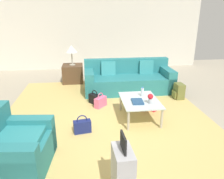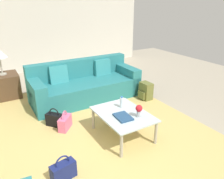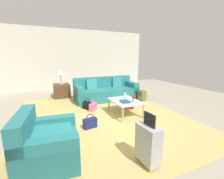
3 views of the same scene
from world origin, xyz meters
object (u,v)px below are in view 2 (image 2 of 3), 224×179
object	(u,v)px
flower_vase	(139,110)
backpack_olive	(145,91)
handbag_red	(127,114)
handbag_navy	(63,171)
couch	(84,86)
side_table	(5,86)
handbag_pink	(65,123)
coffee_table_book	(123,117)
handbag_black	(55,119)
water_bottle	(122,102)
coffee_table	(123,116)

from	to	relation	value
flower_vase	backpack_olive	distance (m)	1.71
handbag_red	handbag_navy	bearing A→B (deg)	118.55
couch	side_table	xyz separation A→B (m)	(1.00, 1.60, -0.02)
flower_vase	side_table	xyz separation A→B (m)	(3.02, 1.65, -0.27)
couch	side_table	bearing A→B (deg)	57.96
handbag_pink	flower_vase	bearing A→B (deg)	-135.06
coffee_table_book	handbag_black	bearing A→B (deg)	42.06
side_table	coffee_table_book	bearing A→B (deg)	-154.07
water_bottle	side_table	size ratio (longest dim) A/B	0.32
coffee_table	coffee_table_book	distance (m)	0.16
side_table	handbag_navy	size ratio (longest dim) A/B	1.77
coffee_table	handbag_pink	xyz separation A→B (m)	(0.70, 0.77, -0.25)
coffee_table_book	flower_vase	size ratio (longest dim) A/B	1.50
water_bottle	flower_vase	distance (m)	0.42
couch	handbag_black	xyz separation A→B (m)	(-0.90, 0.99, -0.17)
handbag_black	handbag_navy	xyz separation A→B (m)	(-1.34, 0.30, 0.00)
coffee_table	handbag_navy	bearing A→B (deg)	110.05
couch	handbag_pink	distance (m)	1.41
water_bottle	handbag_navy	world-z (taller)	water_bottle
water_bottle	handbag_pink	bearing A→B (deg)	60.02
handbag_pink	coffee_table	bearing A→B (deg)	-132.35
side_table	handbag_black	size ratio (longest dim) A/B	1.77
handbag_red	backpack_olive	xyz separation A→B (m)	(0.59, -0.93, 0.06)
handbag_red	backpack_olive	world-z (taller)	backpack_olive
handbag_red	handbag_black	world-z (taller)	same
coffee_table_book	handbag_black	size ratio (longest dim) A/B	0.86
handbag_navy	backpack_olive	bearing A→B (deg)	-59.97
couch	handbag_red	bearing A→B (deg)	-169.47
handbag_pink	couch	bearing A→B (deg)	-38.42
water_bottle	coffee_table_book	bearing A→B (deg)	150.64
coffee_table	flower_vase	bearing A→B (deg)	-145.71
side_table	couch	bearing A→B (deg)	-122.04
backpack_olive	handbag_red	bearing A→B (deg)	122.40
handbag_red	side_table	bearing A→B (deg)	37.85
couch	side_table	size ratio (longest dim) A/B	3.86
couch	handbag_navy	bearing A→B (deg)	149.94
side_table	handbag_pink	size ratio (longest dim) A/B	1.77
coffee_table	backpack_olive	xyz separation A→B (m)	(1.00, -1.29, -0.18)
coffee_table_book	flower_vase	xyz separation A→B (m)	(-0.10, -0.23, 0.11)
handbag_black	coffee_table_book	bearing A→B (deg)	-141.41
handbag_red	handbag_navy	xyz separation A→B (m)	(-0.84, 1.55, 0.00)
side_table	handbag_pink	bearing A→B (deg)	-160.82
water_bottle	backpack_olive	world-z (taller)	water_bottle
handbag_black	couch	bearing A→B (deg)	-47.89
flower_vase	side_table	bearing A→B (deg)	28.65
flower_vase	handbag_red	xyz separation A→B (m)	(0.63, -0.21, -0.42)
side_table	handbag_navy	xyz separation A→B (m)	(-3.24, -0.31, -0.15)
coffee_table_book	handbag_red	bearing A→B (deg)	-36.19
side_table	handbag_black	bearing A→B (deg)	-162.31
coffee_table_book	flower_vase	distance (m)	0.27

